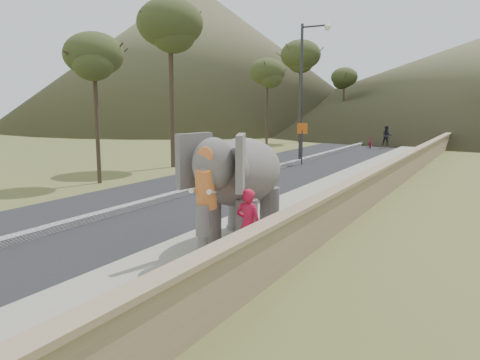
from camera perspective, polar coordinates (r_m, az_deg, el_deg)
name	(u,v)px	position (r m, az deg, el deg)	size (l,w,h in m)	color
ground	(188,273)	(9.93, -6.38, -11.15)	(160.00, 160.00, 0.00)	olive
road	(228,183)	(20.71, -1.50, -0.34)	(7.00, 120.00, 0.03)	black
median	(228,181)	(20.70, -1.50, -0.08)	(0.35, 120.00, 0.22)	black
walkway	(337,192)	(18.68, 11.79, -1.39)	(3.00, 120.00, 0.15)	#9E9687
parapet	(381,183)	(18.18, 16.80, -0.36)	(0.30, 120.00, 1.10)	tan
lamppost	(306,79)	(27.87, 8.07, 12.05)	(1.76, 0.36, 8.00)	#2A2A2F
signboard	(302,136)	(26.97, 7.58, 5.29)	(0.60, 0.08, 2.40)	#2D2D33
hill_left	(194,56)	(76.54, -5.64, 14.82)	(60.00, 60.00, 22.00)	brown
elephant_and_man	(242,187)	(11.39, 0.20, -0.85)	(2.37, 3.84, 2.64)	slate
motorcyclist	(377,140)	(38.69, 16.42, 4.75)	(2.21, 1.78, 1.80)	maroon
trees	(438,97)	(35.72, 23.02, 9.34)	(47.37, 41.01, 9.42)	#473828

